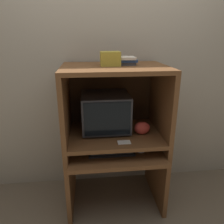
# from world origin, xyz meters

# --- Properties ---
(ground_plane) EXTENTS (12.00, 12.00, 0.00)m
(ground_plane) POSITION_xyz_m (0.00, 0.00, 0.00)
(ground_plane) COLOR #756651
(wall_back) EXTENTS (6.00, 0.06, 2.60)m
(wall_back) POSITION_xyz_m (0.00, 0.73, 1.30)
(wall_back) COLOR #B2A893
(wall_back) RESTS_ON ground_plane
(desk_base) EXTENTS (0.93, 0.74, 0.64)m
(desk_base) POSITION_xyz_m (0.00, 0.28, 0.40)
(desk_base) COLOR brown
(desk_base) RESTS_ON ground_plane
(desk_monitor_shelf) EXTENTS (0.93, 0.67, 0.13)m
(desk_monitor_shelf) POSITION_xyz_m (0.00, 0.33, 0.74)
(desk_monitor_shelf) COLOR brown
(desk_monitor_shelf) RESTS_ON desk_base
(hutch_upper) EXTENTS (0.93, 0.67, 0.64)m
(hutch_upper) POSITION_xyz_m (0.00, 0.37, 1.19)
(hutch_upper) COLOR brown
(hutch_upper) RESTS_ON desk_monitor_shelf
(crt_monitor) EXTENTS (0.45, 0.43, 0.36)m
(crt_monitor) POSITION_xyz_m (-0.08, 0.42, 0.96)
(crt_monitor) COLOR #333338
(crt_monitor) RESTS_ON desk_monitor_shelf
(keyboard) EXTENTS (0.42, 0.13, 0.03)m
(keyboard) POSITION_xyz_m (-0.05, 0.16, 0.65)
(keyboard) COLOR black
(keyboard) RESTS_ON desk_base
(mouse) EXTENTS (0.07, 0.05, 0.03)m
(mouse) POSITION_xyz_m (0.23, 0.15, 0.66)
(mouse) COLOR #B7B7B7
(mouse) RESTS_ON desk_base
(snack_bag) EXTENTS (0.15, 0.11, 0.12)m
(snack_bag) POSITION_xyz_m (0.26, 0.28, 0.83)
(snack_bag) COLOR #BC382D
(snack_bag) RESTS_ON desk_monitor_shelf
(book_stack) EXTENTS (0.22, 0.18, 0.07)m
(book_stack) POSITION_xyz_m (0.08, 0.39, 1.45)
(book_stack) COLOR #4C4C51
(book_stack) RESTS_ON hutch_upper
(paper_card) EXTENTS (0.11, 0.07, 0.00)m
(paper_card) POSITION_xyz_m (0.06, 0.12, 0.78)
(paper_card) COLOR white
(paper_card) RESTS_ON desk_monitor_shelf
(storage_box) EXTENTS (0.17, 0.14, 0.12)m
(storage_box) POSITION_xyz_m (-0.04, 0.35, 1.47)
(storage_box) COLOR gold
(storage_box) RESTS_ON hutch_upper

